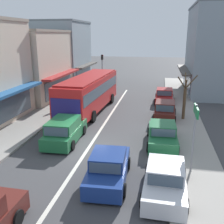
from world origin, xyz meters
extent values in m
plane|color=#3F3F42|center=(0.00, 0.00, 0.00)|extent=(140.00, 140.00, 0.00)
cube|color=silver|center=(0.00, 4.00, 0.00)|extent=(0.20, 28.00, 0.01)
cube|color=gray|center=(-6.80, 6.00, 0.07)|extent=(5.20, 44.00, 0.14)
cube|color=gray|center=(6.20, 6.00, 0.06)|extent=(2.80, 44.00, 0.12)
cube|color=#23568E|center=(-6.65, 2.41, 2.70)|extent=(1.10, 8.73, 0.20)
cube|color=#425160|center=(-7.07, 2.41, 1.40)|extent=(0.06, 7.59, 1.80)
cube|color=beige|center=(-10.20, 11.87, 3.51)|extent=(7.20, 9.04, 7.02)
cube|color=maroon|center=(-6.15, 11.87, 2.70)|extent=(1.10, 8.32, 0.20)
cube|color=#425160|center=(-6.57, 11.87, 1.40)|extent=(0.06, 7.23, 1.80)
cube|color=gray|center=(-10.20, 11.87, 7.14)|extent=(7.36, 9.04, 0.24)
cube|color=#84939E|center=(-10.20, 20.74, 4.16)|extent=(7.49, 8.44, 8.32)
cube|color=#4C4742|center=(-6.01, 20.74, 2.70)|extent=(1.10, 7.77, 0.20)
cube|color=#425160|center=(-6.43, 20.74, 1.40)|extent=(0.06, 6.75, 1.80)
cube|color=slate|center=(-10.20, 20.74, 8.44)|extent=(7.65, 8.44, 0.24)
cube|color=#4C4742|center=(6.90, 18.24, 2.70)|extent=(1.10, 9.76, 0.20)
cube|color=#425160|center=(7.32, 18.24, 1.40)|extent=(0.06, 8.48, 1.80)
cube|color=red|center=(-2.07, 7.86, 1.76)|extent=(3.06, 10.92, 2.70)
cube|color=#425160|center=(-2.07, 7.86, 2.16)|extent=(3.07, 10.49, 0.90)
cube|color=navy|center=(-2.36, 2.44, 1.56)|extent=(2.25, 0.18, 1.76)
cube|color=maroon|center=(-2.07, 7.86, 3.17)|extent=(2.89, 10.05, 0.12)
cylinder|color=black|center=(-3.15, 11.27, 0.48)|extent=(0.31, 0.97, 0.96)
cylinder|color=black|center=(-0.65, 11.14, 0.48)|extent=(0.31, 0.97, 0.96)
cylinder|color=black|center=(-3.48, 4.96, 0.48)|extent=(0.31, 0.97, 0.96)
cylinder|color=black|center=(-0.98, 4.83, 0.48)|extent=(0.31, 0.97, 0.96)
cube|color=navy|center=(1.96, -3.52, 0.51)|extent=(1.92, 4.28, 0.72)
cube|color=navy|center=(1.96, -3.62, 1.17)|extent=(1.64, 1.87, 0.60)
cube|color=#425160|center=(1.92, -2.71, 1.17)|extent=(1.44, 0.13, 0.51)
cube|color=#425160|center=(2.01, -4.54, 1.17)|extent=(1.41, 0.13, 0.48)
cylinder|color=black|center=(1.04, -2.31, 0.31)|extent=(0.21, 0.63, 0.62)
cylinder|color=black|center=(2.76, -2.22, 0.31)|extent=(0.21, 0.63, 0.62)
cylinder|color=black|center=(1.16, -4.82, 0.31)|extent=(0.21, 0.63, 0.62)
cylinder|color=black|center=(2.88, -4.74, 0.31)|extent=(0.21, 0.63, 0.62)
cylinder|color=black|center=(-0.70, -7.23, 0.31)|extent=(0.19, 0.62, 0.62)
cube|color=#1E6638|center=(-1.79, 0.76, 0.52)|extent=(1.88, 4.54, 0.76)
cube|color=#1E6638|center=(-1.78, 0.41, 1.24)|extent=(1.71, 2.64, 0.68)
cube|color=#425160|center=(-1.82, 1.73, 1.24)|extent=(1.51, 0.10, 0.58)
cube|color=#425160|center=(-1.75, -0.91, 1.24)|extent=(1.48, 0.10, 0.54)
cylinder|color=black|center=(-2.71, 2.09, 0.31)|extent=(0.20, 0.62, 0.62)
cylinder|color=black|center=(-0.95, 2.13, 0.31)|extent=(0.20, 0.62, 0.62)
cylinder|color=black|center=(-2.64, -0.61, 0.31)|extent=(0.20, 0.62, 0.62)
cylinder|color=black|center=(-0.88, -0.57, 0.31)|extent=(0.20, 0.62, 0.62)
cube|color=silver|center=(4.61, -4.10, 0.51)|extent=(1.84, 4.25, 0.72)
cube|color=silver|center=(4.61, -4.20, 1.17)|extent=(1.61, 1.85, 0.60)
cube|color=#425160|center=(4.63, -3.28, 1.17)|extent=(1.44, 0.10, 0.51)
cube|color=#425160|center=(4.58, -5.12, 1.17)|extent=(1.41, 0.10, 0.48)
cylinder|color=black|center=(3.79, -2.81, 0.31)|extent=(0.20, 0.63, 0.62)
cylinder|color=black|center=(5.51, -2.86, 0.31)|extent=(0.20, 0.63, 0.62)
cylinder|color=black|center=(3.71, -5.33, 0.31)|extent=(0.20, 0.63, 0.62)
cylinder|color=black|center=(5.43, -5.38, 0.31)|extent=(0.20, 0.63, 0.62)
cube|color=#1E6638|center=(4.48, 1.31, 0.51)|extent=(1.87, 4.26, 0.72)
cube|color=#1E6638|center=(4.48, 1.21, 1.17)|extent=(1.62, 1.85, 0.60)
cube|color=#425160|center=(4.45, 2.13, 1.17)|extent=(1.44, 0.11, 0.51)
cube|color=#425160|center=(4.51, 0.29, 1.17)|extent=(1.41, 0.11, 0.48)
cylinder|color=black|center=(3.57, 2.54, 0.31)|extent=(0.20, 0.63, 0.62)
cylinder|color=black|center=(5.29, 2.60, 0.31)|extent=(0.20, 0.63, 0.62)
cylinder|color=black|center=(3.66, 0.02, 0.31)|extent=(0.20, 0.63, 0.62)
cylinder|color=black|center=(5.38, 0.08, 0.31)|extent=(0.20, 0.63, 0.62)
cube|color=#561E19|center=(4.67, 6.81, 0.52)|extent=(1.78, 3.76, 0.76)
cube|color=#561E19|center=(4.66, 6.51, 1.22)|extent=(1.59, 1.95, 0.64)
cube|color=#425160|center=(4.69, 7.47, 1.22)|extent=(1.40, 0.11, 0.54)
cube|color=#425160|center=(4.62, 5.54, 1.22)|extent=(1.37, 0.11, 0.51)
cylinder|color=black|center=(3.89, 7.95, 0.31)|extent=(0.20, 0.63, 0.62)
cylinder|color=black|center=(5.53, 7.88, 0.31)|extent=(0.20, 0.63, 0.62)
cylinder|color=black|center=(3.81, 5.73, 0.31)|extent=(0.20, 0.63, 0.62)
cylinder|color=black|center=(5.45, 5.67, 0.31)|extent=(0.20, 0.63, 0.62)
cube|color=maroon|center=(4.63, 12.37, 0.51)|extent=(1.78, 4.22, 0.72)
cube|color=maroon|center=(4.63, 12.27, 1.17)|extent=(1.58, 1.82, 0.60)
cube|color=#425160|center=(4.64, 13.19, 1.17)|extent=(1.44, 0.08, 0.51)
cube|color=#425160|center=(4.62, 11.35, 1.17)|extent=(1.40, 0.08, 0.48)
cylinder|color=black|center=(3.79, 13.64, 0.31)|extent=(0.19, 0.62, 0.62)
cylinder|color=black|center=(5.51, 13.62, 0.31)|extent=(0.19, 0.62, 0.62)
cylinder|color=black|center=(3.75, 11.13, 0.31)|extent=(0.19, 0.62, 0.62)
cylinder|color=black|center=(5.47, 11.10, 0.31)|extent=(0.19, 0.62, 0.62)
cylinder|color=gray|center=(-3.72, 20.32, 2.10)|extent=(0.12, 0.12, 4.20)
cube|color=black|center=(-3.72, 20.32, 3.85)|extent=(0.24, 0.24, 0.68)
sphere|color=red|center=(-3.58, 20.32, 4.08)|extent=(0.13, 0.13, 0.13)
sphere|color=black|center=(-3.58, 20.32, 3.86)|extent=(0.13, 0.13, 0.13)
sphere|color=black|center=(-3.58, 20.32, 3.64)|extent=(0.13, 0.13, 0.13)
cylinder|color=gray|center=(5.92, -2.10, 1.80)|extent=(0.10, 0.10, 3.60)
cube|color=#19753D|center=(5.92, -2.12, 3.30)|extent=(0.08, 1.40, 0.44)
cube|color=white|center=(5.97, -2.12, 3.30)|extent=(0.01, 1.10, 0.10)
cylinder|color=brown|center=(6.16, 6.72, 1.32)|extent=(0.24, 0.24, 2.65)
cylinder|color=brown|center=(6.16, 7.11, 3.22)|extent=(0.10, 0.87, 1.21)
cylinder|color=brown|center=(6.58, 6.72, 3.18)|extent=(0.92, 0.10, 1.13)
cylinder|color=brown|center=(6.16, 6.38, 3.03)|extent=(0.10, 0.76, 0.84)
cylinder|color=brown|center=(5.85, 6.72, 3.10)|extent=(0.71, 0.10, 0.97)
cylinder|color=#232838|center=(-4.80, 7.60, 0.56)|extent=(0.14, 0.14, 0.84)
cylinder|color=#232838|center=(-4.79, 7.42, 0.56)|extent=(0.14, 0.14, 0.84)
cube|color=black|center=(-4.80, 7.51, 1.26)|extent=(0.24, 0.37, 0.56)
sphere|color=brown|center=(-4.80, 7.51, 1.66)|extent=(0.22, 0.22, 0.22)
cylinder|color=black|center=(-4.81, 7.75, 1.26)|extent=(0.09, 0.09, 0.54)
cylinder|color=black|center=(-4.78, 7.27, 1.26)|extent=(0.09, 0.09, 0.54)
cube|color=black|center=(-4.76, 7.20, 1.08)|extent=(0.25, 0.11, 0.22)
camera|label=1|loc=(4.20, -14.55, 6.76)|focal=42.00mm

